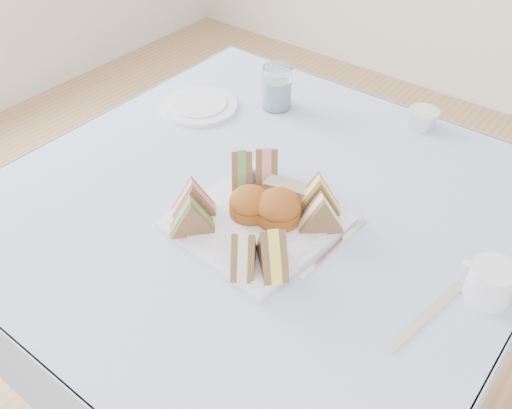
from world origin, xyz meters
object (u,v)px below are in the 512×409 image
Objects in this scene: table at (261,319)px; serving_plate at (256,222)px; creamer_jug at (490,283)px; water_glass at (277,87)px.

serving_plate is at bearing -61.33° from table.
serving_plate is at bearing -170.19° from creamer_jug.
creamer_jug reaches higher than table.
table is 8.43× the size of water_glass.
creamer_jug is (0.45, 0.03, 0.41)m from table.
serving_plate is 2.57× the size of water_glass.
water_glass reaches higher than table.
water_glass is at bearing 152.99° from creamer_jug.
water_glass is at bearing 126.76° from serving_plate.
table is 3.28× the size of serving_plate.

